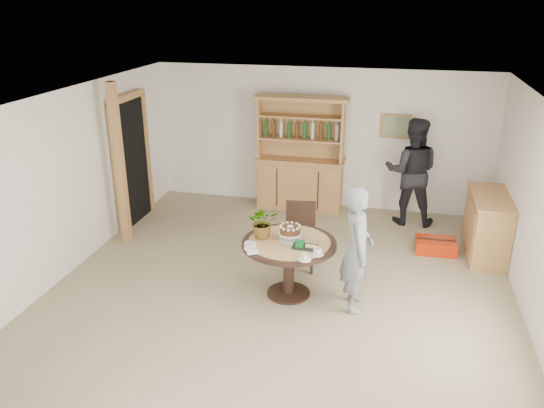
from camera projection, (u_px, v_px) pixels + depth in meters
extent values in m
plane|color=tan|center=(276.00, 301.00, 6.77)|extent=(7.00, 7.00, 0.00)
cube|color=white|center=(320.00, 138.00, 9.47)|extent=(6.00, 0.04, 2.50)
cube|color=white|center=(54.00, 191.00, 6.95)|extent=(0.04, 7.00, 2.50)
cube|color=white|center=(277.00, 106.00, 5.85)|extent=(6.00, 7.00, 0.04)
cube|color=#AF7F4A|center=(396.00, 126.00, 9.06)|extent=(0.52, 0.03, 0.42)
cube|color=#59724C|center=(396.00, 127.00, 9.04)|extent=(0.44, 0.02, 0.34)
cube|color=black|center=(131.00, 162.00, 8.82)|extent=(0.10, 0.90, 2.10)
cube|color=#B2894B|center=(118.00, 171.00, 8.36)|extent=(0.12, 0.10, 2.10)
cube|color=#B2894B|center=(146.00, 154.00, 9.27)|extent=(0.12, 0.10, 2.10)
cube|color=#B2894B|center=(126.00, 97.00, 8.42)|extent=(0.12, 1.10, 0.10)
cube|color=#AF7F4A|center=(120.00, 166.00, 7.97)|extent=(0.12, 0.12, 2.50)
cube|color=#B2894B|center=(300.00, 184.00, 9.60)|extent=(1.50, 0.50, 0.90)
cube|color=#AF7F4A|center=(301.00, 159.00, 9.43)|extent=(1.56, 0.54, 0.04)
cube|color=#B2894B|center=(302.00, 128.00, 9.31)|extent=(1.50, 0.04, 1.06)
cube|color=#B2894B|center=(260.00, 127.00, 9.33)|extent=(0.04, 0.34, 1.06)
cube|color=#B2894B|center=(343.00, 132.00, 9.02)|extent=(0.04, 0.34, 1.06)
cube|color=#AF7F4A|center=(300.00, 139.00, 9.24)|extent=(1.44, 0.32, 0.03)
cube|color=#AF7F4A|center=(301.00, 116.00, 9.09)|extent=(1.44, 0.32, 0.03)
cube|color=#B2894B|center=(301.00, 98.00, 8.98)|extent=(1.62, 0.40, 0.06)
cylinder|color=#194C1E|center=(269.00, 129.00, 9.30)|extent=(0.07, 0.07, 0.28)
cylinder|color=#4C2D14|center=(278.00, 129.00, 9.27)|extent=(0.07, 0.07, 0.28)
cylinder|color=#B2BFB2|center=(287.00, 130.00, 9.23)|extent=(0.07, 0.07, 0.28)
cylinder|color=#194C1E|center=(296.00, 130.00, 9.20)|extent=(0.07, 0.07, 0.28)
cylinder|color=#4C2D14|center=(305.00, 131.00, 9.17)|extent=(0.07, 0.07, 0.28)
cylinder|color=#B2BFB2|center=(314.00, 131.00, 9.13)|extent=(0.07, 0.07, 0.28)
cylinder|color=#194C1E|center=(324.00, 132.00, 9.10)|extent=(0.07, 0.07, 0.28)
cylinder|color=#4C2D14|center=(333.00, 132.00, 9.06)|extent=(0.07, 0.07, 0.28)
cube|color=#B2894B|center=(487.00, 227.00, 7.82)|extent=(0.50, 1.20, 0.90)
cube|color=#AF7F4A|center=(492.00, 197.00, 7.65)|extent=(0.54, 1.26, 0.04)
cylinder|color=black|center=(289.00, 244.00, 6.66)|extent=(1.20, 1.20, 0.04)
cylinder|color=black|center=(289.00, 270.00, 6.80)|extent=(0.14, 0.14, 0.70)
cylinder|color=black|center=(289.00, 293.00, 6.92)|extent=(0.56, 0.56, 0.03)
cylinder|color=tan|center=(289.00, 242.00, 6.65)|extent=(1.04, 1.04, 0.01)
cube|color=black|center=(300.00, 239.00, 7.44)|extent=(0.47, 0.47, 0.04)
cube|color=black|center=(301.00, 217.00, 7.53)|extent=(0.42, 0.09, 0.46)
cube|color=black|center=(301.00, 203.00, 7.44)|extent=(0.42, 0.10, 0.05)
cube|color=black|center=(286.00, 259.00, 7.38)|extent=(0.04, 0.03, 0.44)
cube|color=black|center=(312.00, 260.00, 7.34)|extent=(0.04, 0.03, 0.44)
cube|color=black|center=(288.00, 247.00, 7.71)|extent=(0.04, 0.04, 0.44)
cube|color=black|center=(312.00, 248.00, 7.68)|extent=(0.04, 0.04, 0.44)
cylinder|color=white|center=(290.00, 239.00, 6.69)|extent=(0.28, 0.28, 0.01)
cylinder|color=white|center=(290.00, 236.00, 6.68)|extent=(0.05, 0.05, 0.08)
cylinder|color=white|center=(290.00, 233.00, 6.66)|extent=(0.30, 0.30, 0.01)
cylinder|color=#482314|center=(290.00, 230.00, 6.64)|extent=(0.26, 0.26, 0.09)
cylinder|color=white|center=(290.00, 226.00, 6.63)|extent=(0.08, 0.08, 0.01)
sphere|color=white|center=(300.00, 227.00, 6.60)|extent=(0.04, 0.04, 0.04)
sphere|color=white|center=(299.00, 225.00, 6.66)|extent=(0.04, 0.04, 0.04)
sphere|color=white|center=(296.00, 224.00, 6.71)|extent=(0.04, 0.04, 0.04)
sphere|color=white|center=(292.00, 223.00, 6.73)|extent=(0.04, 0.04, 0.04)
sphere|color=white|center=(287.00, 223.00, 6.73)|extent=(0.04, 0.04, 0.04)
sphere|color=white|center=(283.00, 224.00, 6.70)|extent=(0.04, 0.04, 0.04)
sphere|color=white|center=(281.00, 225.00, 6.65)|extent=(0.04, 0.04, 0.04)
sphere|color=white|center=(281.00, 227.00, 6.59)|extent=(0.04, 0.04, 0.04)
sphere|color=white|center=(284.00, 229.00, 6.54)|extent=(0.04, 0.04, 0.04)
sphere|color=white|center=(288.00, 230.00, 6.52)|extent=(0.04, 0.04, 0.04)
sphere|color=white|center=(293.00, 230.00, 6.52)|extent=(0.04, 0.04, 0.04)
sphere|color=white|center=(297.00, 229.00, 6.55)|extent=(0.04, 0.04, 0.04)
imported|color=#3F7233|center=(263.00, 222.00, 6.69)|extent=(0.47, 0.44, 0.42)
cube|color=black|center=(305.00, 247.00, 6.49)|extent=(0.30, 0.20, 0.01)
cube|color=#0B6B20|center=(300.00, 244.00, 6.49)|extent=(0.10, 0.10, 0.06)
cube|color=#0B6B20|center=(300.00, 241.00, 6.48)|extent=(0.11, 0.02, 0.01)
cylinder|color=white|center=(317.00, 254.00, 6.31)|extent=(0.15, 0.15, 0.01)
imported|color=white|center=(317.00, 251.00, 6.29)|extent=(0.10, 0.10, 0.08)
cylinder|color=white|center=(305.00, 260.00, 6.18)|extent=(0.15, 0.15, 0.01)
imported|color=white|center=(305.00, 257.00, 6.16)|extent=(0.08, 0.08, 0.07)
cube|color=white|center=(250.00, 243.00, 6.56)|extent=(0.14, 0.08, 0.03)
cube|color=white|center=(250.00, 248.00, 6.44)|extent=(0.16, 0.11, 0.03)
cube|color=white|center=(253.00, 252.00, 6.34)|extent=(0.16, 0.14, 0.03)
imported|color=slate|center=(357.00, 249.00, 6.36)|extent=(0.47, 0.63, 1.59)
imported|color=black|center=(412.00, 172.00, 8.80)|extent=(0.89, 0.70, 1.81)
cube|color=red|center=(436.00, 246.00, 8.03)|extent=(0.61, 0.42, 0.20)
cube|color=black|center=(436.00, 239.00, 7.99)|extent=(0.56, 0.06, 0.01)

